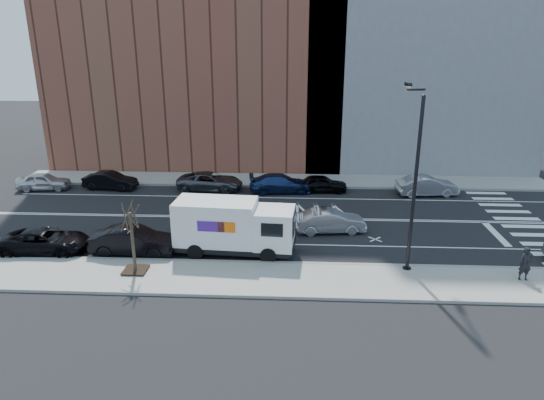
# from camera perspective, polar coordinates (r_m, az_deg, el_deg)

# --- Properties ---
(ground) EXTENTS (120.00, 120.00, 0.00)m
(ground) POSITION_cam_1_polar(r_m,az_deg,el_deg) (32.58, 0.70, -2.15)
(ground) COLOR black
(ground) RESTS_ON ground
(sidewalk_near) EXTENTS (44.00, 3.60, 0.15)m
(sidewalk_near) POSITION_cam_1_polar(r_m,az_deg,el_deg) (24.53, -0.12, -9.31)
(sidewalk_near) COLOR gray
(sidewalk_near) RESTS_ON ground
(sidewalk_far) EXTENTS (44.00, 3.60, 0.15)m
(sidewalk_far) POSITION_cam_1_polar(r_m,az_deg,el_deg) (40.89, 1.18, 2.34)
(sidewalk_far) COLOR gray
(sidewalk_far) RESTS_ON ground
(curb_near) EXTENTS (44.00, 0.25, 0.17)m
(curb_near) POSITION_cam_1_polar(r_m,az_deg,el_deg) (26.12, 0.09, -7.44)
(curb_near) COLOR gray
(curb_near) RESTS_ON ground
(curb_far) EXTENTS (44.00, 0.25, 0.17)m
(curb_far) POSITION_cam_1_polar(r_m,az_deg,el_deg) (39.17, 1.10, 1.61)
(curb_far) COLOR gray
(curb_far) RESTS_ON ground
(crosswalk) EXTENTS (3.00, 14.00, 0.01)m
(crosswalk) POSITION_cam_1_polar(r_m,az_deg,el_deg) (35.78, 27.26, -2.36)
(crosswalk) COLOR white
(crosswalk) RESTS_ON ground
(road_markings) EXTENTS (40.00, 8.60, 0.01)m
(road_markings) POSITION_cam_1_polar(r_m,az_deg,el_deg) (32.57, 0.70, -2.14)
(road_markings) COLOR white
(road_markings) RESTS_ON ground
(bldg_brick) EXTENTS (26.00, 10.00, 22.00)m
(bldg_brick) POSITION_cam_1_polar(r_m,az_deg,el_deg) (46.92, -8.76, 17.78)
(bldg_brick) COLOR brown
(bldg_brick) RESTS_ON ground
(bldg_concrete) EXTENTS (20.00, 10.00, 26.00)m
(bldg_concrete) POSITION_cam_1_polar(r_m,az_deg,el_deg) (47.30, 17.19, 19.64)
(bldg_concrete) COLOR slate
(bldg_concrete) RESTS_ON ground
(streetlight) EXTENTS (0.44, 4.02, 9.34)m
(streetlight) POSITION_cam_1_polar(r_m,az_deg,el_deg) (25.09, 16.31, 2.88)
(streetlight) COLOR black
(streetlight) RESTS_ON ground
(street_tree) EXTENTS (1.20, 1.20, 3.75)m
(street_tree) POSITION_cam_1_polar(r_m,az_deg,el_deg) (25.58, -16.01, -5.43)
(street_tree) COLOR black
(street_tree) RESTS_ON ground
(fedex_van) EXTENTS (6.85, 2.77, 3.06)m
(fedex_van) POSITION_cam_1_polar(r_m,az_deg,el_deg) (26.97, -4.58, -3.09)
(fedex_van) COLOR black
(fedex_van) RESTS_ON ground
(far_parked_a) EXTENTS (4.21, 2.11, 1.38)m
(far_parked_a) POSITION_cam_1_polar(r_m,az_deg,el_deg) (42.50, -25.29, 2.01)
(far_parked_a) COLOR silver
(far_parked_a) RESTS_ON ground
(far_parked_b) EXTENTS (4.35, 1.93, 1.39)m
(far_parked_b) POSITION_cam_1_polar(r_m,az_deg,el_deg) (40.67, -18.49, 2.17)
(far_parked_b) COLOR black
(far_parked_b) RESTS_ON ground
(far_parked_c) EXTENTS (5.26, 2.68, 1.42)m
(far_parked_c) POSITION_cam_1_polar(r_m,az_deg,el_deg) (38.60, -7.29, 2.18)
(far_parked_c) COLOR #46484E
(far_parked_c) RESTS_ON ground
(far_parked_d) EXTENTS (5.10, 2.52, 1.43)m
(far_parked_d) POSITION_cam_1_polar(r_m,az_deg,el_deg) (37.83, 1.04, 1.99)
(far_parked_d) COLOR navy
(far_parked_d) RESTS_ON ground
(far_parked_e) EXTENTS (3.99, 1.72, 1.34)m
(far_parked_e) POSITION_cam_1_polar(r_m,az_deg,el_deg) (38.09, 5.87, 1.94)
(far_parked_e) COLOR black
(far_parked_e) RESTS_ON ground
(far_parked_f) EXTENTS (4.74, 2.11, 1.51)m
(far_parked_f) POSITION_cam_1_polar(r_m,az_deg,el_deg) (38.88, 17.77, 1.60)
(far_parked_f) COLOR #A6A6AA
(far_parked_f) RESTS_ON ground
(driving_sedan) EXTENTS (4.49, 2.04, 1.43)m
(driving_sedan) POSITION_cam_1_polar(r_m,az_deg,el_deg) (30.31, 6.86, -2.47)
(driving_sedan) COLOR #AEAEB3
(driving_sedan) RESTS_ON ground
(near_parked_rear_a) EXTENTS (4.76, 1.73, 1.56)m
(near_parked_rear_a) POSITION_cam_1_polar(r_m,az_deg,el_deg) (28.16, -15.96, -4.65)
(near_parked_rear_a) COLOR black
(near_parked_rear_a) RESTS_ON ground
(near_parked_rear_b) EXTENTS (4.96, 2.41, 1.36)m
(near_parked_rear_b) POSITION_cam_1_polar(r_m,az_deg,el_deg) (30.16, -25.12, -4.38)
(near_parked_rear_b) COLOR black
(near_parked_rear_b) RESTS_ON ground
(pedestrian) EXTENTS (0.63, 0.42, 1.72)m
(pedestrian) POSITION_cam_1_polar(r_m,az_deg,el_deg) (27.00, 27.68, -6.67)
(pedestrian) COLOR black
(pedestrian) RESTS_ON sidewalk_near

